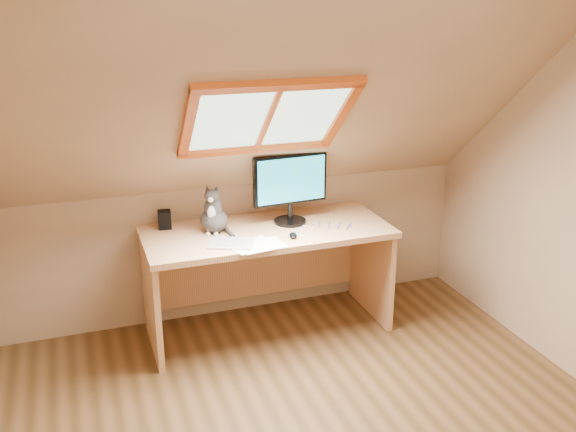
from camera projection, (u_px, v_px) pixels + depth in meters
name	position (u px, v px, depth m)	size (l,w,h in m)	color
room_shell	(344.00, 204.00, 2.89)	(3.52, 3.52, 2.41)	tan
desk	(264.00, 256.00, 4.59)	(1.71, 0.75, 0.78)	tan
monitor	(290.00, 184.00, 4.47)	(0.54, 0.23, 0.50)	black
cat	(214.00, 215.00, 4.36)	(0.26, 0.28, 0.35)	#403B38
desk_speaker	(165.00, 220.00, 4.44)	(0.09, 0.09, 0.13)	black
graphics_tablet	(232.00, 243.00, 4.18)	(0.29, 0.21, 0.01)	#B2B2B7
mouse	(293.00, 235.00, 4.29)	(0.05, 0.10, 0.03)	black
papers	(254.00, 245.00, 4.16)	(0.35, 0.30, 0.01)	white
cables	(323.00, 228.00, 4.46)	(0.51, 0.26, 0.01)	silver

